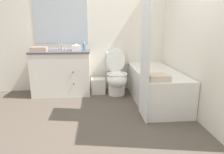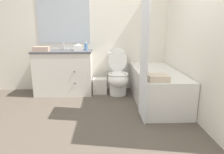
{
  "view_description": "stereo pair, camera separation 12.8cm",
  "coord_description": "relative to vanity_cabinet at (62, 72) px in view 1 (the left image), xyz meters",
  "views": [
    {
      "loc": [
        -0.11,
        -2.17,
        1.25
      ],
      "look_at": [
        0.15,
        0.81,
        0.49
      ],
      "focal_mm": 32.0,
      "sensor_mm": 36.0,
      "label": 1
    },
    {
      "loc": [
        0.02,
        -2.18,
        1.25
      ],
      "look_at": [
        0.15,
        0.81,
        0.49
      ],
      "focal_mm": 32.0,
      "sensor_mm": 36.0,
      "label": 2
    }
  ],
  "objects": [
    {
      "name": "sink_faucet",
      "position": [
        -0.0,
        0.18,
        0.44
      ],
      "size": [
        0.14,
        0.12,
        0.12
      ],
      "color": "silver",
      "rests_on": "vanity_cabinet"
    },
    {
      "name": "bath_towel_folded",
      "position": [
        1.48,
        -1.14,
        0.16
      ],
      "size": [
        0.27,
        0.25,
        0.08
      ],
      "color": "beige",
      "rests_on": "bathtub"
    },
    {
      "name": "bathtub",
      "position": [
        1.64,
        -0.54,
        -0.15
      ],
      "size": [
        0.69,
        1.59,
        0.54
      ],
      "color": "white",
      "rests_on": "ground_plane"
    },
    {
      "name": "wastebasket",
      "position": [
        0.68,
        -0.04,
        -0.27
      ],
      "size": [
        0.26,
        0.22,
        0.29
      ],
      "color": "silver",
      "rests_on": "ground_plane"
    },
    {
      "name": "tissue_box",
      "position": [
        0.29,
        -0.01,
        0.46
      ],
      "size": [
        0.15,
        0.12,
        0.12
      ],
      "color": "white",
      "rests_on": "vanity_cabinet"
    },
    {
      "name": "vanity_cabinet",
      "position": [
        0.0,
        0.0,
        0.0
      ],
      "size": [
        1.06,
        0.54,
        0.82
      ],
      "color": "silver",
      "rests_on": "ground_plane"
    },
    {
      "name": "ground_plane",
      "position": [
        0.73,
        -1.55,
        -0.42
      ],
      "size": [
        14.0,
        14.0,
        0.0
      ],
      "primitive_type": "plane",
      "color": "brown"
    },
    {
      "name": "hand_towel_folded",
      "position": [
        -0.36,
        -0.11,
        0.45
      ],
      "size": [
        0.27,
        0.15,
        0.08
      ],
      "color": "tan",
      "rests_on": "vanity_cabinet"
    },
    {
      "name": "toilet",
      "position": [
        1.02,
        -0.1,
        -0.08
      ],
      "size": [
        0.38,
        0.67,
        0.86
      ],
      "color": "white",
      "rests_on": "ground_plane"
    },
    {
      "name": "soap_dispenser",
      "position": [
        0.43,
        0.03,
        0.47
      ],
      "size": [
        0.06,
        0.06,
        0.15
      ],
      "color": "#4C7AB2",
      "rests_on": "vanity_cabinet"
    },
    {
      "name": "wall_right",
      "position": [
        2.02,
        -0.65,
        0.83
      ],
      "size": [
        0.05,
        2.81,
        2.5
      ],
      "color": "white",
      "rests_on": "ground_plane"
    },
    {
      "name": "shower_curtain",
      "position": [
        1.28,
        -1.16,
        0.6
      ],
      "size": [
        0.01,
        0.44,
        2.03
      ],
      "color": "white",
      "rests_on": "ground_plane"
    },
    {
      "name": "wall_back",
      "position": [
        0.73,
        0.28,
        0.83
      ],
      "size": [
        8.0,
        0.06,
        2.5
      ],
      "color": "white",
      "rests_on": "ground_plane"
    }
  ]
}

